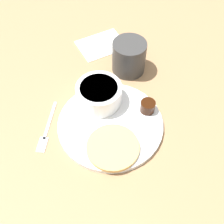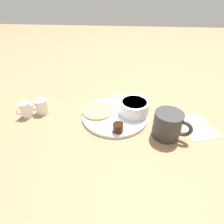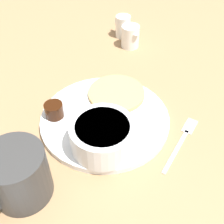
# 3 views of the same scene
# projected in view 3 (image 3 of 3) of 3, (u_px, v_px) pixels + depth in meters

# --- Properties ---
(ground_plane) EXTENTS (4.00, 4.00, 0.00)m
(ground_plane) POSITION_uv_depth(u_px,v_px,m) (105.00, 121.00, 0.56)
(ground_plane) COLOR #93704C
(plate) EXTENTS (0.25, 0.25, 0.01)m
(plate) POSITION_uv_depth(u_px,v_px,m) (105.00, 119.00, 0.56)
(plate) COLOR white
(plate) RESTS_ON ground_plane
(pancake_stack) EXTENTS (0.12, 0.12, 0.01)m
(pancake_stack) POSITION_uv_depth(u_px,v_px,m) (116.00, 93.00, 0.60)
(pancake_stack) COLOR tan
(pancake_stack) RESTS_ON plate
(bowl) EXTENTS (0.11, 0.11, 0.05)m
(bowl) POSITION_uv_depth(u_px,v_px,m) (103.00, 135.00, 0.48)
(bowl) COLOR white
(bowl) RESTS_ON plate
(syrup_cup) EXTENTS (0.04, 0.04, 0.03)m
(syrup_cup) POSITION_uv_depth(u_px,v_px,m) (54.00, 110.00, 0.54)
(syrup_cup) COLOR black
(syrup_cup) RESTS_ON plate
(butter_ramekin) EXTENTS (0.04, 0.04, 0.04)m
(butter_ramekin) POSITION_uv_depth(u_px,v_px,m) (93.00, 148.00, 0.47)
(butter_ramekin) COLOR white
(butter_ramekin) RESTS_ON plate
(coffee_mug) EXTENTS (0.09, 0.12, 0.09)m
(coffee_mug) POSITION_uv_depth(u_px,v_px,m) (17.00, 176.00, 0.42)
(coffee_mug) COLOR #333333
(coffee_mug) RESTS_ON ground_plane
(creamer_pitcher_near) EXTENTS (0.05, 0.06, 0.06)m
(creamer_pitcher_near) POSITION_uv_depth(u_px,v_px,m) (132.00, 36.00, 0.74)
(creamer_pitcher_near) COLOR white
(creamer_pitcher_near) RESTS_ON ground_plane
(creamer_pitcher_far) EXTENTS (0.05, 0.05, 0.06)m
(creamer_pitcher_far) POSITION_uv_depth(u_px,v_px,m) (123.00, 26.00, 0.78)
(creamer_pitcher_far) COLOR white
(creamer_pitcher_far) RESTS_ON ground_plane
(fork) EXTENTS (0.06, 0.14, 0.00)m
(fork) POSITION_uv_depth(u_px,v_px,m) (183.00, 138.00, 0.53)
(fork) COLOR silver
(fork) RESTS_ON ground_plane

